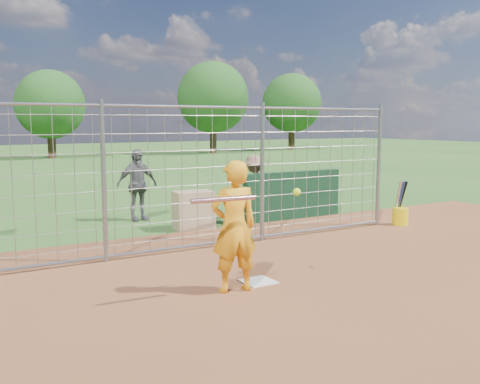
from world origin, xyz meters
TOP-DOWN VIEW (x-y plane):
  - ground at (0.00, 0.00)m, footprint 100.00×100.00m
  - infield_dirt at (0.00, -3.00)m, footprint 18.00×18.00m
  - home_plate at (0.00, -0.20)m, footprint 0.43×0.43m
  - dugout_wall at (3.40, 3.60)m, footprint 2.60×0.20m
  - batter at (-0.49, -0.38)m, footprint 0.69×0.50m
  - bystander_b at (0.21, 5.23)m, footprint 0.99×0.46m
  - bystander_c at (2.68, 4.13)m, footprint 1.00×0.64m
  - equipment_bin at (0.88, 3.69)m, footprint 0.85×0.63m
  - equipment_in_play at (-0.56, -0.70)m, footprint 1.55×0.17m
  - bucket_with_bats at (4.95, 1.76)m, footprint 0.34×0.36m
  - backstop_fence at (0.00, 2.00)m, footprint 9.08×0.08m
  - tree_line at (3.13, 28.13)m, footprint 44.66×6.72m

SIDE VIEW (x-z plane):
  - ground at x=0.00m, z-range 0.00..0.00m
  - infield_dirt at x=0.00m, z-range 0.01..0.01m
  - home_plate at x=0.00m, z-range 0.00..0.02m
  - bucket_with_bats at x=4.95m, z-range -0.24..0.73m
  - equipment_bin at x=0.88m, z-range 0.00..0.80m
  - dugout_wall at x=3.40m, z-range 0.00..1.10m
  - bystander_c at x=2.68m, z-range 0.00..1.47m
  - bystander_b at x=0.21m, z-range 0.00..1.64m
  - batter at x=-0.49m, z-range 0.00..1.75m
  - backstop_fence at x=0.00m, z-range -0.04..2.56m
  - equipment_in_play at x=-0.56m, z-range 1.26..1.36m
  - tree_line at x=3.13m, z-range 0.47..6.95m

